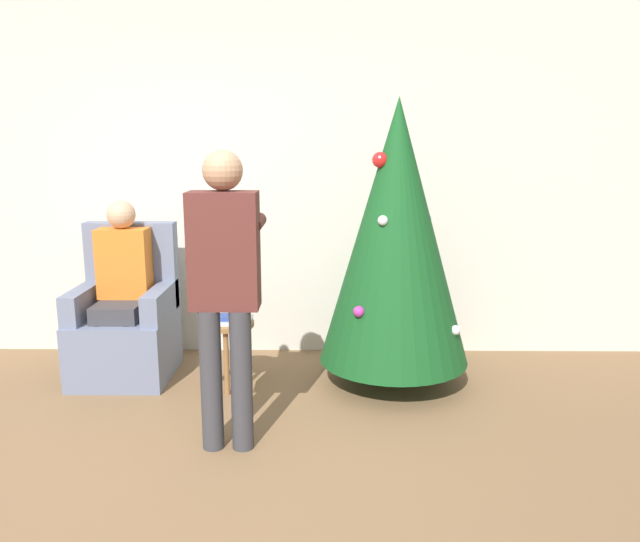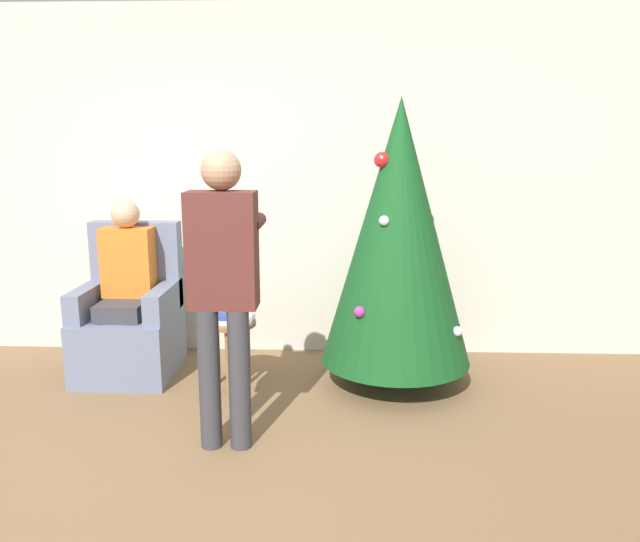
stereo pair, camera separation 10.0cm
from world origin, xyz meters
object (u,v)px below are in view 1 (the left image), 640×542
armchair (126,325)px  side_stool (229,335)px  christmas_tree (396,233)px  person_standing (225,276)px  person_seated (122,282)px

armchair → side_stool: size_ratio=2.31×
christmas_tree → person_standing: size_ratio=1.20×
side_stool → armchair: bearing=162.3°
person_seated → person_standing: bearing=-48.4°
person_standing → side_stool: bearing=98.7°
person_seated → side_stool: person_seated is taller
armchair → person_standing: 1.52m
person_standing → armchair: bearing=130.7°
christmas_tree → armchair: size_ratio=1.80×
person_seated → armchair: bearing=90.0°
christmas_tree → person_standing: christmas_tree is taller
christmas_tree → armchair: christmas_tree is taller
christmas_tree → person_standing: bearing=-138.3°
person_seated → person_standing: (0.91, -1.02, 0.27)m
christmas_tree → person_seated: (-1.93, 0.12, -0.37)m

